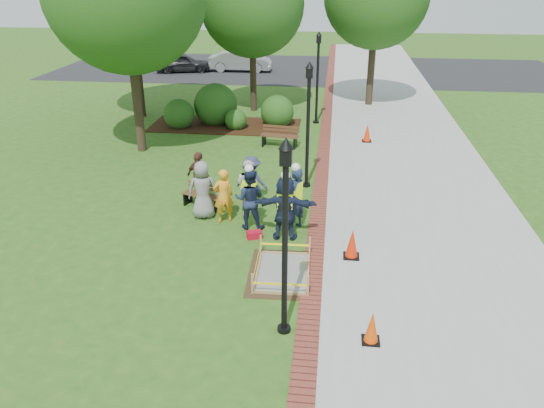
# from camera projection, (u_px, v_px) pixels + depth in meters

# --- Properties ---
(ground) EXTENTS (100.00, 100.00, 0.00)m
(ground) POSITION_uv_depth(u_px,v_px,m) (248.00, 256.00, 14.05)
(ground) COLOR #285116
(ground) RESTS_ON ground
(sidewalk) EXTENTS (6.00, 60.00, 0.02)m
(sidewalk) POSITION_uv_depth(u_px,v_px,m) (401.00, 145.00, 22.54)
(sidewalk) COLOR #9E9E99
(sidewalk) RESTS_ON ground
(brick_edging) EXTENTS (0.50, 60.00, 0.03)m
(brick_edging) POSITION_uv_depth(u_px,v_px,m) (325.00, 142.00, 22.89)
(brick_edging) COLOR maroon
(brick_edging) RESTS_ON ground
(mulch_bed) EXTENTS (7.00, 3.00, 0.05)m
(mulch_bed) POSITION_uv_depth(u_px,v_px,m) (226.00, 125.00, 25.20)
(mulch_bed) COLOR #381E0F
(mulch_bed) RESTS_ON ground
(parking_lot) EXTENTS (36.00, 12.00, 0.01)m
(parking_lot) POSITION_uv_depth(u_px,v_px,m) (307.00, 69.00, 38.43)
(parking_lot) COLOR black
(parking_lot) RESTS_ON ground
(wet_concrete_pad) EXTENTS (1.77, 2.35, 0.55)m
(wet_concrete_pad) POSITION_uv_depth(u_px,v_px,m) (283.00, 265.00, 13.17)
(wet_concrete_pad) COLOR #47331E
(wet_concrete_pad) RESTS_ON ground
(bench_near) EXTENTS (1.40, 0.86, 0.72)m
(bench_near) POSITION_uv_depth(u_px,v_px,m) (203.00, 200.00, 16.78)
(bench_near) COLOR brown
(bench_near) RESTS_ON ground
(bench_far) EXTENTS (1.62, 0.73, 0.85)m
(bench_far) POSITION_uv_depth(u_px,v_px,m) (280.00, 140.00, 22.26)
(bench_far) COLOR brown
(bench_far) RESTS_ON ground
(cone_front) EXTENTS (0.37, 0.37, 0.73)m
(cone_front) POSITION_uv_depth(u_px,v_px,m) (372.00, 328.00, 10.73)
(cone_front) COLOR black
(cone_front) RESTS_ON ground
(cone_back) EXTENTS (0.42, 0.42, 0.82)m
(cone_back) POSITION_uv_depth(u_px,v_px,m) (352.00, 244.00, 13.82)
(cone_back) COLOR black
(cone_back) RESTS_ON ground
(cone_far) EXTENTS (0.40, 0.40, 0.79)m
(cone_far) POSITION_uv_depth(u_px,v_px,m) (367.00, 133.00, 22.81)
(cone_far) COLOR black
(cone_far) RESTS_ON ground
(toolbox) EXTENTS (0.48, 0.37, 0.21)m
(toolbox) POSITION_uv_depth(u_px,v_px,m) (254.00, 235.00, 14.92)
(toolbox) COLOR #B50D21
(toolbox) RESTS_ON ground
(lamp_near) EXTENTS (0.28, 0.28, 4.26)m
(lamp_near) POSITION_uv_depth(u_px,v_px,m) (285.00, 226.00, 10.18)
(lamp_near) COLOR black
(lamp_near) RESTS_ON ground
(lamp_mid) EXTENTS (0.28, 0.28, 4.26)m
(lamp_mid) POSITION_uv_depth(u_px,v_px,m) (308.00, 116.00, 17.40)
(lamp_mid) COLOR black
(lamp_mid) RESTS_ON ground
(lamp_far) EXTENTS (0.28, 0.28, 4.26)m
(lamp_far) POSITION_uv_depth(u_px,v_px,m) (318.00, 71.00, 24.62)
(lamp_far) COLOR black
(lamp_far) RESTS_ON ground
(tree_back) EXTENTS (5.08, 5.08, 7.78)m
(tree_back) POSITION_uv_depth(u_px,v_px,m) (252.00, 4.00, 25.66)
(tree_back) COLOR #3D2D1E
(tree_back) RESTS_ON ground
(shrub_a) EXTENTS (1.44, 1.44, 1.44)m
(shrub_a) POSITION_uv_depth(u_px,v_px,m) (180.00, 127.00, 24.98)
(shrub_a) COLOR #1B4E16
(shrub_a) RESTS_ON ground
(shrub_b) EXTENTS (2.07, 2.07, 2.07)m
(shrub_b) POSITION_uv_depth(u_px,v_px,m) (216.00, 123.00, 25.63)
(shrub_b) COLOR #1B4E16
(shrub_b) RESTS_ON ground
(shrub_c) EXTENTS (1.02, 1.02, 1.02)m
(shrub_c) POSITION_uv_depth(u_px,v_px,m) (236.00, 129.00, 24.72)
(shrub_c) COLOR #1B4E16
(shrub_c) RESTS_ON ground
(shrub_d) EXTENTS (1.57, 1.57, 1.57)m
(shrub_d) POSITION_uv_depth(u_px,v_px,m) (277.00, 126.00, 25.23)
(shrub_d) COLOR #1B4E16
(shrub_d) RESTS_ON ground
(shrub_e) EXTENTS (1.06, 1.06, 1.06)m
(shrub_e) POSITION_uv_depth(u_px,v_px,m) (219.00, 121.00, 25.93)
(shrub_e) COLOR #1B4E16
(shrub_e) RESTS_ON ground
(casual_person_a) EXTENTS (0.64, 0.49, 1.79)m
(casual_person_a) POSITION_uv_depth(u_px,v_px,m) (203.00, 190.00, 15.83)
(casual_person_a) COLOR gray
(casual_person_a) RESTS_ON ground
(casual_person_b) EXTENTS (0.63, 0.53, 1.66)m
(casual_person_b) POSITION_uv_depth(u_px,v_px,m) (224.00, 196.00, 15.59)
(casual_person_b) COLOR orange
(casual_person_b) RESTS_ON ground
(casual_person_c) EXTENTS (0.62, 0.56, 1.64)m
(casual_person_c) POSITION_uv_depth(u_px,v_px,m) (248.00, 185.00, 16.38)
(casual_person_c) COLOR silver
(casual_person_c) RESTS_ON ground
(casual_person_d) EXTENTS (0.66, 0.59, 1.73)m
(casual_person_d) POSITION_uv_depth(u_px,v_px,m) (199.00, 178.00, 16.79)
(casual_person_d) COLOR brown
(casual_person_d) RESTS_ON ground
(casual_person_e) EXTENTS (0.58, 0.44, 1.61)m
(casual_person_e) POSITION_uv_depth(u_px,v_px,m) (252.00, 181.00, 16.75)
(casual_person_e) COLOR #2E3251
(casual_person_e) RESTS_ON ground
(hivis_worker_a) EXTENTS (0.60, 0.39, 2.02)m
(hivis_worker_a) POSITION_uv_depth(u_px,v_px,m) (285.00, 206.00, 14.57)
(hivis_worker_a) COLOR #182440
(hivis_worker_a) RESTS_ON ground
(hivis_worker_b) EXTENTS (0.67, 0.70, 2.01)m
(hivis_worker_b) POSITION_uv_depth(u_px,v_px,m) (295.00, 197.00, 15.14)
(hivis_worker_b) COLOR #1B2147
(hivis_worker_b) RESTS_ON ground
(hivis_worker_c) EXTENTS (0.59, 0.39, 1.96)m
(hivis_worker_c) POSITION_uv_depth(u_px,v_px,m) (250.00, 197.00, 15.17)
(hivis_worker_c) COLOR #1C2A48
(hivis_worker_c) RESTS_ON ground
(parked_car_a) EXTENTS (2.96, 4.72, 1.43)m
(parked_car_a) POSITION_uv_depth(u_px,v_px,m) (183.00, 72.00, 37.51)
(parked_car_a) COLOR #252628
(parked_car_a) RESTS_ON ground
(parked_car_b) EXTENTS (2.20, 4.85, 1.57)m
(parked_car_b) POSITION_uv_depth(u_px,v_px,m) (241.00, 71.00, 37.79)
(parked_car_b) COLOR #9C9CA1
(parked_car_b) RESTS_ON ground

